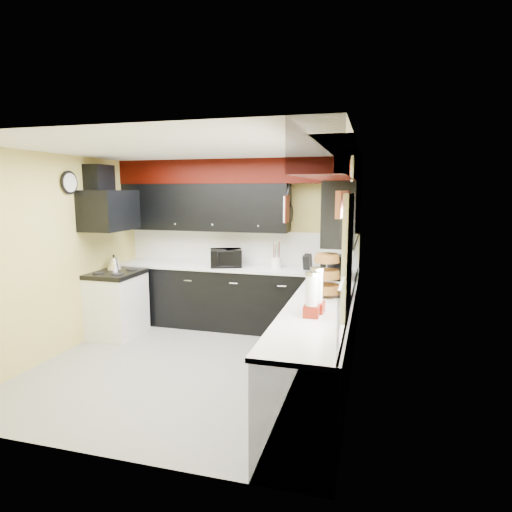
{
  "coord_description": "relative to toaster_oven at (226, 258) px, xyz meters",
  "views": [
    {
      "loc": [
        1.98,
        -4.42,
        2.05
      ],
      "look_at": [
        0.59,
        0.61,
        1.25
      ],
      "focal_mm": 30.0,
      "sensor_mm": 36.0,
      "label": 1
    }
  ],
  "objects": [
    {
      "name": "wall_left",
      "position": [
        -1.71,
        -1.43,
        0.18
      ],
      "size": [
        0.06,
        3.6,
        2.5
      ],
      "primitive_type": "cube",
      "color": "#E0C666",
      "rests_on": "ground"
    },
    {
      "name": "kettle",
      "position": [
        -1.53,
        -0.53,
        -0.06
      ],
      "size": [
        0.22,
        0.22,
        0.17
      ],
      "primitive_type": null,
      "rotation": [
        0.0,
        0.0,
        -0.2
      ],
      "color": "silver",
      "rests_on": "cooktop"
    },
    {
      "name": "pan_low",
      "position": [
        0.91,
        0.25,
        0.65
      ],
      "size": [
        0.03,
        0.24,
        0.42
      ],
      "primitive_type": null,
      "color": "black",
      "rests_on": "upper_back"
    },
    {
      "name": "cut_board",
      "position": [
        0.92,
        -0.13,
        0.73
      ],
      "size": [
        0.03,
        0.26,
        0.35
      ],
      "primitive_type": "cube",
      "color": "white",
      "rests_on": "upper_back"
    },
    {
      "name": "cab_back",
      "position": [
        0.09,
        0.07,
        -0.62
      ],
      "size": [
        3.6,
        0.6,
        0.9
      ],
      "primitive_type": "cube",
      "color": "black",
      "rests_on": "ground"
    },
    {
      "name": "splash_right",
      "position": [
        1.88,
        -1.43,
        0.12
      ],
      "size": [
        0.02,
        3.6,
        0.5
      ],
      "primitive_type": "cube",
      "color": "white",
      "rests_on": "counter_right"
    },
    {
      "name": "upper_right",
      "position": [
        1.72,
        -0.53,
        0.73
      ],
      "size": [
        0.35,
        1.8,
        0.7
      ],
      "primitive_type": "cube",
      "color": "black",
      "rests_on": "wall_right"
    },
    {
      "name": "ceiling",
      "position": [
        0.09,
        -1.43,
        1.43
      ],
      "size": [
        3.6,
        3.6,
        0.06
      ],
      "primitive_type": "cube",
      "color": "white",
      "rests_on": "wall_back"
    },
    {
      "name": "wall_right",
      "position": [
        1.89,
        -1.43,
        0.18
      ],
      "size": [
        0.06,
        3.6,
        2.5
      ],
      "primitive_type": "cube",
      "color": "#E0C666",
      "rests_on": "ground"
    },
    {
      "name": "wall_back",
      "position": [
        0.09,
        0.37,
        0.18
      ],
      "size": [
        3.6,
        0.06,
        2.5
      ],
      "primitive_type": "cube",
      "color": "#E0C666",
      "rests_on": "ground"
    },
    {
      "name": "cooktop",
      "position": [
        -1.41,
        -0.68,
        -0.18
      ],
      "size": [
        0.62,
        0.77,
        0.06
      ],
      "primitive_type": "cube",
      "color": "black",
      "rests_on": "stove"
    },
    {
      "name": "hood",
      "position": [
        -1.46,
        -0.68,
        0.71
      ],
      "size": [
        0.5,
        0.78,
        0.55
      ],
      "primitive_type": "cube",
      "color": "black",
      "rests_on": "wall_left"
    },
    {
      "name": "counter_back",
      "position": [
        0.09,
        0.07,
        -0.15
      ],
      "size": [
        3.62,
        0.64,
        0.04
      ],
      "primitive_type": "cube",
      "color": "white",
      "rests_on": "cab_back"
    },
    {
      "name": "window",
      "position": [
        1.88,
        -2.33,
        0.48
      ],
      "size": [
        0.03,
        0.86,
        0.96
      ],
      "primitive_type": null,
      "color": "white",
      "rests_on": "wall_right"
    },
    {
      "name": "utensil_crock",
      "position": [
        0.74,
        0.1,
        -0.05
      ],
      "size": [
        0.16,
        0.16,
        0.15
      ],
      "primitive_type": "cylinder",
      "rotation": [
        0.0,
        0.0,
        -0.11
      ],
      "color": "white",
      "rests_on": "counter_back"
    },
    {
      "name": "pan_top",
      "position": [
        0.91,
        0.12,
        0.93
      ],
      "size": [
        0.03,
        0.22,
        0.4
      ],
      "primitive_type": null,
      "color": "black",
      "rests_on": "upper_back"
    },
    {
      "name": "deco_plate",
      "position": [
        1.86,
        -1.78,
        1.18
      ],
      "size": [
        0.03,
        0.24,
        0.24
      ],
      "primitive_type": null,
      "color": "white",
      "rests_on": "wall_right"
    },
    {
      "name": "clock",
      "position": [
        -1.68,
        -1.18,
        1.08
      ],
      "size": [
        0.03,
        0.3,
        0.3
      ],
      "primitive_type": null,
      "color": "black",
      "rests_on": "wall_left"
    },
    {
      "name": "stove",
      "position": [
        -1.41,
        -0.68,
        -0.64
      ],
      "size": [
        0.6,
        0.75,
        0.86
      ],
      "primitive_type": "cube",
      "color": "white",
      "rests_on": "ground"
    },
    {
      "name": "baskets",
      "position": [
        1.61,
        -1.38,
        0.11
      ],
      "size": [
        0.27,
        0.27,
        0.5
      ],
      "primitive_type": null,
      "color": "brown",
      "rests_on": "upper_right"
    },
    {
      "name": "knife_block",
      "position": [
        1.19,
        0.08,
        -0.02
      ],
      "size": [
        0.12,
        0.15,
        0.21
      ],
      "primitive_type": "cube",
      "rotation": [
        0.0,
        0.0,
        -0.15
      ],
      "color": "black",
      "rests_on": "counter_back"
    },
    {
      "name": "counter_right",
      "position": [
        1.59,
        -1.73,
        -0.15
      ],
      "size": [
        0.64,
        3.02,
        0.04
      ],
      "primitive_type": "cube",
      "color": "white",
      "rests_on": "cab_right"
    },
    {
      "name": "dispenser_a",
      "position": [
        1.59,
        -2.04,
        0.07
      ],
      "size": [
        0.16,
        0.16,
        0.4
      ],
      "primitive_type": null,
      "rotation": [
        0.0,
        0.0,
        -0.1
      ],
      "color": "maroon",
      "rests_on": "counter_right"
    },
    {
      "name": "valance",
      "position": [
        1.82,
        -2.33,
        0.88
      ],
      "size": [
        0.04,
        0.88,
        0.2
      ],
      "primitive_type": "cube",
      "color": "red",
      "rests_on": "wall_right"
    },
    {
      "name": "soffit_right",
      "position": [
        1.71,
        -1.61,
        1.25
      ],
      "size": [
        0.36,
        3.24,
        0.35
      ],
      "primitive_type": "cube",
      "color": "black",
      "rests_on": "wall_right"
    },
    {
      "name": "dispenser_b",
      "position": [
        1.57,
        -2.19,
        0.06
      ],
      "size": [
        0.14,
        0.14,
        0.37
      ],
      "primitive_type": null,
      "rotation": [
        0.0,
        0.0,
        0.03
      ],
      "color": "#5F0E15",
      "rests_on": "counter_right"
    },
    {
      "name": "toaster_oven",
      "position": [
        0.0,
        0.0,
        0.0
      ],
      "size": [
        0.56,
        0.51,
        0.26
      ],
      "primitive_type": "imported",
      "rotation": [
        0.0,
        0.0,
        0.37
      ],
      "color": "black",
      "rests_on": "counter_back"
    },
    {
      "name": "microwave",
      "position": [
        1.6,
        -0.38,
        0.01
      ],
      "size": [
        0.37,
        0.52,
        0.27
      ],
      "primitive_type": "imported",
      "rotation": [
        0.0,
        0.0,
        1.65
      ],
      "color": "black",
      "rests_on": "counter_right"
    },
    {
      "name": "cab_right",
      "position": [
        1.59,
        -1.73,
        -0.62
      ],
      "size": [
        0.6,
        3.0,
        0.9
      ],
      "primitive_type": "cube",
      "color": "black",
      "rests_on": "ground"
    },
    {
      "name": "splash_back",
      "position": [
        0.09,
        0.36,
        0.12
      ],
      "size": [
        3.6,
        0.02,
        0.5
      ],
      "primitive_type": "cube",
      "color": "white",
      "rests_on": "counter_back"
    },
    {
      "name": "pan_mid",
      "position": [
        0.91,
        -0.01,
        0.68
      ],
      "size": [
        0.03,
        0.28,
        0.46
      ],
      "primitive_type": null,
      "color": "black",
      "rests_on": "upper_back"
    },
    {
      "name": "upper_back",
      "position": [
        -0.41,
        0.19,
        0.73
      ],
      "size": [
        2.6,
        0.35,
        0.7
      ],
      "primitive_type": "cube",
      "color": "black",
      "rests_on": "wall_back"
    },
    {
      "name": "hood_duct",
      "position": [
        -1.59,
        -0.68,
        1.13
      ],
      "size": [
        0.24,
        0.4,
        0.4
      ],
      "primitive_type": "cube",
      "color": "black",
      "rests_on": "wall_left"
    },
    {
      "name": "ground",
      "position": [
        0.09,
        -1.43,
        -1.07
      ],
      "size": [
        3.6,
        3.6,
        0.0
      ],
      "primitive_type": "plane",
      "color": "gray",
      "rests_on": "ground"
    },
    {
      "name": "soffit_back",
      "position": [
        0.09,
        0.19,
        1.25
      ],
      "size": [
        3.6,
        0.36,
        0.35
      ],
      "primitive_type": "cube",
      "color": "black",
      "rests_on": "wall_back"
    }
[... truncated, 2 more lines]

